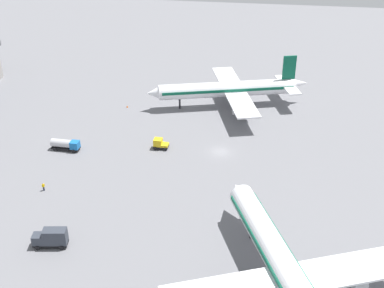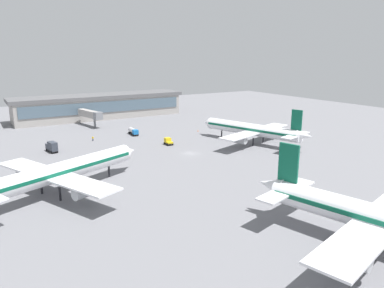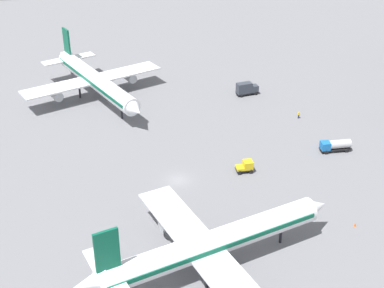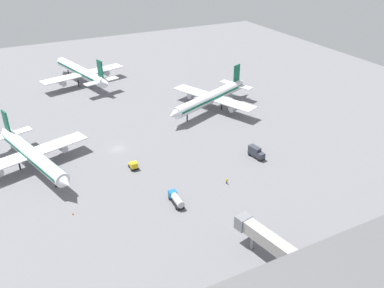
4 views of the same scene
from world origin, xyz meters
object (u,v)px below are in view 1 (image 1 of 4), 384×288
(fuel_truck, at_px, (65,144))
(ground_crew_worker, at_px, (43,187))
(airplane_taxiing, at_px, (285,271))
(safety_cone_near_gate, at_px, (127,106))
(airplane_at_gate, at_px, (229,89))
(baggage_tug, at_px, (160,144))
(catering_truck, at_px, (51,238))

(fuel_truck, xyz_separation_m, ground_crew_worker, (15.89, 1.86, -0.54))
(airplane_taxiing, bearing_deg, safety_cone_near_gate, 10.77)
(airplane_at_gate, bearing_deg, fuel_truck, 24.53)
(airplane_at_gate, relative_size, ground_crew_worker, 24.97)
(baggage_tug, bearing_deg, ground_crew_worker, 47.85)
(ground_crew_worker, bearing_deg, airplane_taxiing, 16.56)
(catering_truck, bearing_deg, baggage_tug, -115.86)
(fuel_truck, xyz_separation_m, safety_cone_near_gate, (-24.13, 7.27, -1.09))
(airplane_at_gate, bearing_deg, ground_crew_worker, 38.33)
(fuel_truck, bearing_deg, catering_truck, -70.24)
(fuel_truck, bearing_deg, ground_crew_worker, -81.44)
(baggage_tug, xyz_separation_m, catering_truck, (35.04, -10.41, 0.54))
(airplane_at_gate, relative_size, airplane_taxiing, 0.98)
(airplane_at_gate, xyz_separation_m, baggage_tug, (25.41, -12.97, -3.56))
(airplane_taxiing, relative_size, fuel_truck, 6.69)
(catering_truck, bearing_deg, airplane_at_gate, -120.46)
(fuel_truck, distance_m, baggage_tug, 20.82)
(airplane_at_gate, xyz_separation_m, safety_cone_near_gate, (5.28, -26.14, -4.42))
(airplane_taxiing, xyz_separation_m, safety_cone_near_gate, (-60.52, -40.06, -4.65))
(ground_crew_worker, xyz_separation_m, safety_cone_near_gate, (-40.02, 5.40, -0.55))
(airplane_at_gate, xyz_separation_m, ground_crew_worker, (45.30, -31.54, -3.87))
(airplane_taxiing, bearing_deg, airplane_at_gate, -10.78)
(catering_truck, xyz_separation_m, ground_crew_worker, (-15.15, -8.16, -0.85))
(catering_truck, relative_size, ground_crew_worker, 3.49)
(baggage_tug, bearing_deg, airplane_at_gate, -116.17)
(catering_truck, bearing_deg, fuel_truck, -81.42)
(airplane_taxiing, xyz_separation_m, fuel_truck, (-36.38, -47.33, -3.56))
(ground_crew_worker, height_order, safety_cone_near_gate, ground_crew_worker)
(catering_truck, bearing_deg, airplane_taxiing, 162.53)
(airplane_at_gate, xyz_separation_m, airplane_taxiing, (65.79, 13.92, 0.23))
(airplane_taxiing, xyz_separation_m, ground_crew_worker, (-20.49, -45.46, -4.10))
(baggage_tug, distance_m, catering_truck, 36.56)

